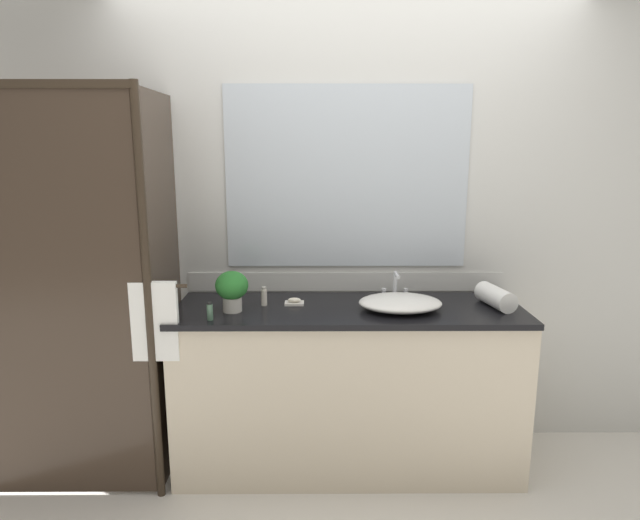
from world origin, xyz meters
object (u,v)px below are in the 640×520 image
Objects in this scene: potted_plant at (232,288)px; soap_dish at (294,302)px; sink_basin at (400,303)px; amenity_bottle_body_wash at (210,311)px; rolled_towel_near_edge at (496,297)px; amenity_bottle_conditioner at (264,297)px; faucet at (395,290)px.

soap_dish is (0.31, 0.12, -0.11)m from potted_plant.
sink_basin is 2.04× the size of potted_plant.
rolled_towel_near_edge is at bearing 8.02° from amenity_bottle_body_wash.
amenity_bottle_body_wash reaches higher than sink_basin.
potted_plant is 0.18m from amenity_bottle_body_wash.
soap_dish is at bearing 177.04° from rolled_towel_near_edge.
amenity_bottle_conditioner reaches higher than amenity_bottle_body_wash.
sink_basin is at bearing -9.86° from soap_dish.
soap_dish is at bearing 21.36° from potted_plant.
amenity_bottle_body_wash is 0.35× the size of rolled_towel_near_edge.
sink_basin is 4.73× the size of amenity_bottle_body_wash.
potted_plant is at bearing -165.72° from faucet.
faucet is 1.70× the size of amenity_bottle_conditioner.
amenity_bottle_body_wash is (-0.39, -0.26, 0.03)m from soap_dish.
amenity_bottle_body_wash reaches higher than soap_dish.
sink_basin is 2.49× the size of faucet.
amenity_bottle_body_wash is (-0.24, -0.24, -0.00)m from amenity_bottle_conditioner.
faucet reaches higher than amenity_bottle_conditioner.
amenity_bottle_conditioner is at bearing 34.27° from potted_plant.
faucet is at bearing 163.24° from rolled_towel_near_edge.
potted_plant is 2.07× the size of soap_dish.
soap_dish is at bearing 170.14° from sink_basin.
rolled_towel_near_edge is at bearing 4.63° from sink_basin.
faucet reaches higher than rolled_towel_near_edge.
amenity_bottle_body_wash is at bearing -122.48° from potted_plant.
faucet is 0.67× the size of rolled_towel_near_edge.
sink_basin is 1.66× the size of rolled_towel_near_edge.
potted_plant is 0.35m from soap_dish.
sink_basin is 0.86m from potted_plant.
soap_dish is 1.05m from rolled_towel_near_edge.
amenity_bottle_conditioner is at bearing 178.27° from rolled_towel_near_edge.
sink_basin is at bearing -175.37° from rolled_towel_near_edge.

